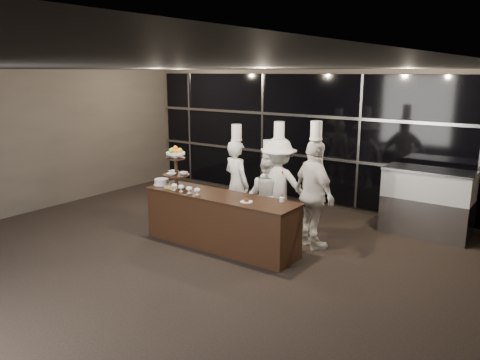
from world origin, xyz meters
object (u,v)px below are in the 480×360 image
Objects in this scene: display_stand at (176,164)px; chef_c at (278,186)px; chef_d at (314,194)px; chef_a at (237,183)px; layer_cake at (162,182)px; buffet_counter at (220,221)px; display_case at (427,199)px; chef_b at (268,194)px.

display_stand is 1.90m from chef_c.
display_stand is 0.34× the size of chef_d.
chef_c reaches higher than chef_a.
chef_d reaches higher than chef_c.
display_stand is 2.48× the size of layer_cake.
chef_d is (1.71, -0.15, 0.07)m from chef_a.
buffet_counter is 1.65m from chef_d.
layer_cake is 1.42m from chef_a.
chef_a is at bearing 49.14° from layer_cake.
chef_a is 0.96× the size of chef_c.
display_stand is 0.48× the size of display_case.
chef_c is at bearing 69.56° from buffet_counter.
display_stand reaches higher than display_case.
display_stand is at bearing -140.85° from chef_c.
display_case is at bearing 52.80° from chef_d.
buffet_counter is 1.17m from chef_a.
display_stand reaches higher than buffet_counter.
chef_c is (1.76, 1.22, -0.07)m from layer_cake.
chef_d reaches higher than layer_cake.
chef_d is (2.64, 0.92, -0.02)m from layer_cake.
chef_c reaches higher than layer_cake.
chef_d reaches higher than buffet_counter.
display_case is 3.51m from chef_a.
display_case is 2.29m from chef_d.
buffet_counter is 1.42m from layer_cake.
chef_c reaches higher than display_case.
chef_a is at bearing 174.90° from chef_d.
layer_cake is at bearing -145.22° from chef_b.
layer_cake is at bearing -130.86° from chef_a.
chef_b is at bearing -146.08° from chef_c.
buffet_counter is at bearing -146.62° from chef_d.
chef_c is at bearing 39.15° from display_stand.
chef_a reaches higher than buffet_counter.
chef_c is (-2.26, -1.51, 0.22)m from display_case.
chef_c is (1.44, 1.17, -0.44)m from display_stand.
chef_b is 0.84× the size of chef_c.
display_stand is at bearing -144.02° from display_case.
layer_cake reaches higher than buffet_counter.
display_case is (4.02, 2.73, -0.29)m from layer_cake.
buffet_counter is 1.32m from chef_c.
display_case is 0.88× the size of chef_b.
chef_b is at bearing 34.78° from layer_cake.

